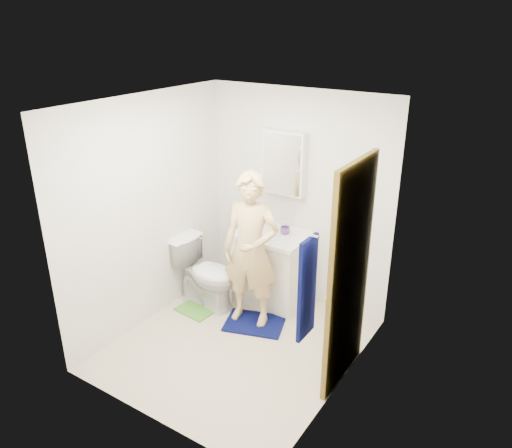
{
  "coord_description": "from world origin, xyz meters",
  "views": [
    {
      "loc": [
        2.42,
        -3.4,
        3.07
      ],
      "look_at": [
        0.06,
        0.25,
        1.25
      ],
      "focal_mm": 35.0,
      "sensor_mm": 36.0,
      "label": 1
    }
  ],
  "objects_px": {
    "toilet": "(206,273)",
    "toothbrush_cup": "(285,230)",
    "vanity_cabinet": "(272,270)",
    "towel": "(307,289)",
    "soap_dispenser": "(249,220)",
    "man": "(251,250)",
    "medicine_cabinet": "(284,163)"
  },
  "relations": [
    {
      "from": "towel",
      "to": "toilet",
      "type": "distance_m",
      "value": 2.22
    },
    {
      "from": "medicine_cabinet",
      "to": "soap_dispenser",
      "type": "distance_m",
      "value": 0.75
    },
    {
      "from": "towel",
      "to": "toothbrush_cup",
      "type": "bearing_deg",
      "value": 124.35
    },
    {
      "from": "toilet",
      "to": "toothbrush_cup",
      "type": "relative_size",
      "value": 7.21
    },
    {
      "from": "toothbrush_cup",
      "to": "toilet",
      "type": "bearing_deg",
      "value": -144.06
    },
    {
      "from": "towel",
      "to": "medicine_cabinet",
      "type": "bearing_deg",
      "value": 124.61
    },
    {
      "from": "soap_dispenser",
      "to": "medicine_cabinet",
      "type": "bearing_deg",
      "value": 38.72
    },
    {
      "from": "soap_dispenser",
      "to": "man",
      "type": "xyz_separation_m",
      "value": [
        0.33,
        -0.47,
        -0.1
      ]
    },
    {
      "from": "toilet",
      "to": "man",
      "type": "distance_m",
      "value": 0.78
    },
    {
      "from": "medicine_cabinet",
      "to": "man",
      "type": "xyz_separation_m",
      "value": [
        0.03,
        -0.71,
        -0.75
      ]
    },
    {
      "from": "toilet",
      "to": "toothbrush_cup",
      "type": "bearing_deg",
      "value": -50.85
    },
    {
      "from": "towel",
      "to": "toothbrush_cup",
      "type": "distance_m",
      "value": 1.91
    },
    {
      "from": "toilet",
      "to": "toothbrush_cup",
      "type": "distance_m",
      "value": 1.02
    },
    {
      "from": "toothbrush_cup",
      "to": "man",
      "type": "relative_size",
      "value": 0.07
    },
    {
      "from": "toilet",
      "to": "soap_dispenser",
      "type": "relative_size",
      "value": 3.91
    },
    {
      "from": "towel",
      "to": "toilet",
      "type": "bearing_deg",
      "value": 149.92
    },
    {
      "from": "vanity_cabinet",
      "to": "medicine_cabinet",
      "type": "height_order",
      "value": "medicine_cabinet"
    },
    {
      "from": "vanity_cabinet",
      "to": "man",
      "type": "bearing_deg",
      "value": -86.1
    },
    {
      "from": "vanity_cabinet",
      "to": "soap_dispenser",
      "type": "height_order",
      "value": "soap_dispenser"
    },
    {
      "from": "vanity_cabinet",
      "to": "towel",
      "type": "xyz_separation_m",
      "value": [
        1.18,
        -1.48,
        0.85
      ]
    },
    {
      "from": "towel",
      "to": "toothbrush_cup",
      "type": "relative_size",
      "value": 7.34
    },
    {
      "from": "toothbrush_cup",
      "to": "man",
      "type": "height_order",
      "value": "man"
    },
    {
      "from": "towel",
      "to": "toothbrush_cup",
      "type": "height_order",
      "value": "towel"
    },
    {
      "from": "man",
      "to": "toothbrush_cup",
      "type": "bearing_deg",
      "value": 69.66
    },
    {
      "from": "soap_dispenser",
      "to": "toilet",
      "type": "bearing_deg",
      "value": -123.47
    },
    {
      "from": "toilet",
      "to": "soap_dispenser",
      "type": "xyz_separation_m",
      "value": [
        0.29,
        0.44,
        0.56
      ]
    },
    {
      "from": "man",
      "to": "vanity_cabinet",
      "type": "bearing_deg",
      "value": 82.96
    },
    {
      "from": "toilet",
      "to": "towel",
      "type": "bearing_deg",
      "value": -116.88
    },
    {
      "from": "medicine_cabinet",
      "to": "towel",
      "type": "xyz_separation_m",
      "value": [
        1.18,
        -1.71,
        -0.35
      ]
    },
    {
      "from": "medicine_cabinet",
      "to": "man",
      "type": "distance_m",
      "value": 1.03
    },
    {
      "from": "vanity_cabinet",
      "to": "towel",
      "type": "bearing_deg",
      "value": -51.53
    },
    {
      "from": "vanity_cabinet",
      "to": "toothbrush_cup",
      "type": "relative_size",
      "value": 7.34
    }
  ]
}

